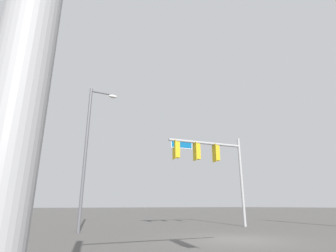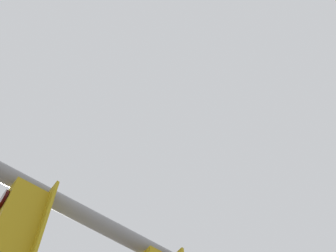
{
  "view_description": "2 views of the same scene",
  "coord_description": "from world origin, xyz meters",
  "views": [
    {
      "loc": [
        8.46,
        9.18,
        1.4
      ],
      "look_at": [
        -0.43,
        -6.76,
        6.96
      ],
      "focal_mm": 28.0,
      "sensor_mm": 36.0,
      "label": 1
    },
    {
      "loc": [
        -4.81,
        -8.64,
        1.96
      ],
      "look_at": [
        -2.29,
        -5.99,
        7.97
      ],
      "focal_mm": 50.0,
      "sensor_mm": 36.0,
      "label": 2
    }
  ],
  "objects": []
}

